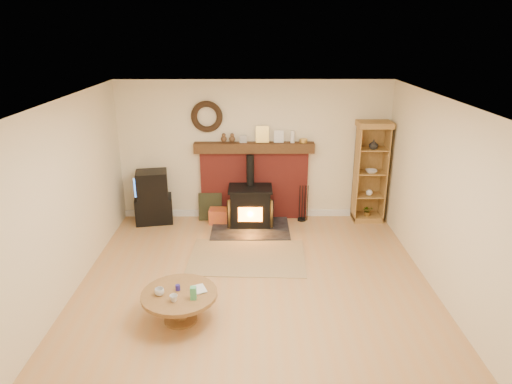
{
  "coord_description": "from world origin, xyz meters",
  "views": [
    {
      "loc": [
        -0.02,
        -5.48,
        3.44
      ],
      "look_at": [
        0.02,
        1.0,
        1.11
      ],
      "focal_mm": 32.0,
      "sensor_mm": 36.0,
      "label": 1
    }
  ],
  "objects_px": {
    "curio_cabinet": "(370,172)",
    "coffee_table": "(179,298)",
    "tv_unit": "(153,198)",
    "wood_stove": "(250,207)"
  },
  "relations": [
    {
      "from": "curio_cabinet",
      "to": "coffee_table",
      "type": "relative_size",
      "value": 2.02
    },
    {
      "from": "tv_unit",
      "to": "curio_cabinet",
      "type": "distance_m",
      "value": 4.05
    },
    {
      "from": "curio_cabinet",
      "to": "wood_stove",
      "type": "bearing_deg",
      "value": -172.8
    },
    {
      "from": "tv_unit",
      "to": "coffee_table",
      "type": "distance_m",
      "value": 3.27
    },
    {
      "from": "tv_unit",
      "to": "curio_cabinet",
      "type": "height_order",
      "value": "curio_cabinet"
    },
    {
      "from": "wood_stove",
      "to": "coffee_table",
      "type": "height_order",
      "value": "wood_stove"
    },
    {
      "from": "curio_cabinet",
      "to": "coffee_table",
      "type": "bearing_deg",
      "value": -133.77
    },
    {
      "from": "tv_unit",
      "to": "coffee_table",
      "type": "height_order",
      "value": "tv_unit"
    },
    {
      "from": "curio_cabinet",
      "to": "coffee_table",
      "type": "height_order",
      "value": "curio_cabinet"
    },
    {
      "from": "coffee_table",
      "to": "curio_cabinet",
      "type": "bearing_deg",
      "value": 46.23
    }
  ]
}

